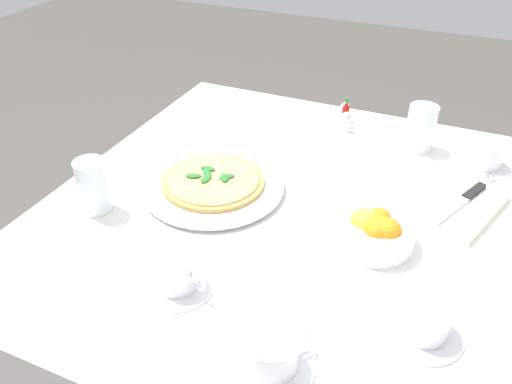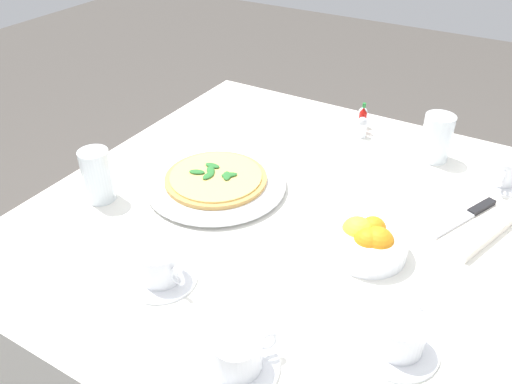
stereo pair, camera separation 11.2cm
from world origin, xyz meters
name	(u,v)px [view 1 (the left image)]	position (x,y,z in m)	size (l,w,h in m)	color
dining_table	(298,259)	(0.00, 0.00, 0.62)	(1.07, 1.07, 0.76)	white
pizza_plate	(213,186)	(0.01, -0.21, 0.77)	(0.32, 0.32, 0.02)	white
pizza	(213,181)	(0.01, -0.21, 0.78)	(0.23, 0.23, 0.02)	tan
coffee_cup_center_back	(177,274)	(0.30, -0.12, 0.79)	(0.13, 0.13, 0.07)	white
coffee_cup_near_left	(273,355)	(0.39, 0.10, 0.78)	(0.13, 0.13, 0.06)	white
coffee_cup_far_left	(486,156)	(-0.34, 0.34, 0.79)	(0.13, 0.13, 0.06)	white
coffee_cup_back_corner	(425,321)	(0.24, 0.29, 0.78)	(0.13, 0.13, 0.06)	white
water_glass_left_edge	(420,129)	(-0.37, 0.18, 0.81)	(0.07, 0.07, 0.12)	white
water_glass_near_right	(94,189)	(0.17, -0.40, 0.81)	(0.06, 0.06, 0.12)	white
napkin_folded	(461,206)	(-0.14, 0.31, 0.77)	(0.25, 0.19, 0.02)	white
dinner_knife	(462,201)	(-0.14, 0.31, 0.78)	(0.19, 0.10, 0.01)	silver
citrus_bowl	(376,232)	(0.05, 0.17, 0.79)	(0.15, 0.15, 0.07)	white
hot_sauce_bottle	(345,115)	(-0.42, -0.02, 0.79)	(0.02, 0.02, 0.08)	#B7140F
salt_shaker	(346,123)	(-0.39, -0.01, 0.78)	(0.03, 0.03, 0.06)	white
pepper_shaker	(344,113)	(-0.45, -0.03, 0.78)	(0.03, 0.03, 0.06)	white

